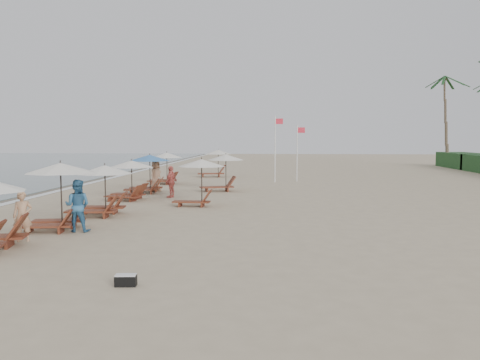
# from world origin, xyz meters

# --- Properties ---
(ground) EXTENTS (160.00, 160.00, 0.00)m
(ground) POSITION_xyz_m (0.00, 0.00, 0.00)
(ground) COLOR tan
(ground) RESTS_ON ground
(wet_sand_band) EXTENTS (3.20, 140.00, 0.01)m
(wet_sand_band) POSITION_xyz_m (-12.50, 10.00, 0.00)
(wet_sand_band) COLOR #6B5E4C
(wet_sand_band) RESTS_ON ground
(foam_line) EXTENTS (0.50, 140.00, 0.02)m
(foam_line) POSITION_xyz_m (-11.20, 10.00, 0.01)
(foam_line) COLOR white
(foam_line) RESTS_ON ground
(lounger_station_1) EXTENTS (2.60, 2.44, 2.36)m
(lounger_station_1) POSITION_xyz_m (-5.66, -0.07, 1.31)
(lounger_station_1) COLOR brown
(lounger_station_1) RESTS_ON ground
(lounger_station_2) EXTENTS (2.68, 2.32, 2.10)m
(lounger_station_2) POSITION_xyz_m (-5.30, 3.13, 1.05)
(lounger_station_2) COLOR brown
(lounger_station_2) RESTS_ON ground
(lounger_station_3) EXTENTS (2.56, 2.34, 2.06)m
(lounger_station_3) POSITION_xyz_m (-5.65, 8.15, 1.13)
(lounger_station_3) COLOR brown
(lounger_station_3) RESTS_ON ground
(lounger_station_4) EXTENTS (2.69, 2.42, 2.24)m
(lounger_station_4) POSITION_xyz_m (-5.57, 11.42, 1.18)
(lounger_station_4) COLOR brown
(lounger_station_4) RESTS_ON ground
(lounger_station_5) EXTENTS (2.44, 2.14, 2.20)m
(lounger_station_5) POSITION_xyz_m (-5.80, 16.91, 1.13)
(lounger_station_5) COLOR brown
(lounger_station_5) RESTS_ON ground
(inland_station_0) EXTENTS (2.52, 2.24, 2.22)m
(inland_station_0) POSITION_xyz_m (-1.67, 6.23, 1.49)
(inland_station_0) COLOR brown
(inland_station_0) RESTS_ON ground
(inland_station_1) EXTENTS (2.77, 2.24, 2.22)m
(inland_station_1) POSITION_xyz_m (-1.27, 12.70, 1.34)
(inland_station_1) COLOR brown
(inland_station_1) RESTS_ON ground
(inland_station_2) EXTENTS (2.89, 2.24, 2.22)m
(inland_station_2) POSITION_xyz_m (-3.06, 23.26, 1.27)
(inland_station_2) COLOR brown
(inland_station_2) RESTS_ON ground
(beachgoer_near) EXTENTS (0.68, 0.58, 1.58)m
(beachgoer_near) POSITION_xyz_m (-5.88, -1.95, 0.79)
(beachgoer_near) COLOR tan
(beachgoer_near) RESTS_ON ground
(beachgoer_mid_a) EXTENTS (0.90, 0.71, 1.81)m
(beachgoer_mid_a) POSITION_xyz_m (-4.81, -0.30, 0.90)
(beachgoer_mid_a) COLOR #2E638C
(beachgoer_mid_a) RESTS_ON ground
(beachgoer_far_a) EXTENTS (0.72, 1.09, 1.72)m
(beachgoer_far_a) POSITION_xyz_m (-3.65, 9.34, 0.86)
(beachgoer_far_a) COLOR #CD5C52
(beachgoer_far_a) RESTS_ON ground
(beachgoer_far_b) EXTENTS (0.89, 1.07, 1.86)m
(beachgoer_far_b) POSITION_xyz_m (-5.30, 12.53, 0.93)
(beachgoer_far_b) COLOR #9E7256
(beachgoer_far_b) RESTS_ON ground
(duffel_bag) EXTENTS (0.48, 0.27, 0.26)m
(duffel_bag) POSITION_xyz_m (-1.26, -6.20, 0.13)
(duffel_bag) COLOR black
(duffel_bag) RESTS_ON ground
(flag_pole_near) EXTENTS (0.60, 0.08, 4.81)m
(flag_pole_near) POSITION_xyz_m (1.96, 18.70, 2.65)
(flag_pole_near) COLOR silver
(flag_pole_near) RESTS_ON ground
(flag_pole_far) EXTENTS (0.60, 0.08, 4.19)m
(flag_pole_far) POSITION_xyz_m (3.59, 19.61, 2.33)
(flag_pole_far) COLOR silver
(flag_pole_far) RESTS_ON ground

